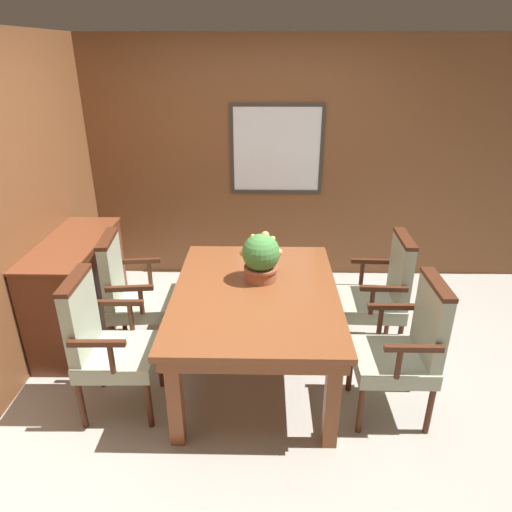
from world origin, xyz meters
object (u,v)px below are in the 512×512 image
object	(u,v)px
chair_left_far	(131,291)
chair_right_far	(381,291)
sideboard_cabinet	(79,290)
potted_plant	(261,257)
dining_table	(256,302)
chair_right_near	(406,346)
chair_left_near	(105,341)

from	to	relation	value
chair_left_far	chair_right_far	xyz separation A→B (m)	(2.00, 0.04, 0.00)
chair_left_far	sideboard_cabinet	world-z (taller)	chair_left_far
chair_right_far	sideboard_cabinet	size ratio (longest dim) A/B	0.86
potted_plant	chair_left_far	bearing A→B (deg)	171.91
chair_right_far	chair_left_far	bearing A→B (deg)	-87.01
dining_table	potted_plant	world-z (taller)	potted_plant
dining_table	chair_right_near	world-z (taller)	chair_right_near
dining_table	potted_plant	bearing A→B (deg)	77.84
chair_left_far	chair_left_near	bearing A→B (deg)	175.09
chair_right_far	sideboard_cabinet	distance (m)	2.50
dining_table	sideboard_cabinet	bearing A→B (deg)	161.93
dining_table	chair_left_near	size ratio (longest dim) A/B	1.56
chair_left_far	potted_plant	distance (m)	1.11
chair_left_far	chair_right_far	world-z (taller)	same
dining_table	chair_left_far	xyz separation A→B (m)	(-1.00, 0.32, -0.10)
chair_left_far	chair_left_near	distance (m)	0.69
chair_right_far	chair_right_near	world-z (taller)	same
dining_table	sideboard_cabinet	xyz separation A→B (m)	(-1.50, 0.49, -0.19)
chair_left_near	potted_plant	distance (m)	1.22
dining_table	chair_right_far	size ratio (longest dim) A/B	1.56
chair_right_near	potted_plant	world-z (taller)	potted_plant
chair_left_far	sideboard_cabinet	distance (m)	0.54
chair_left_near	chair_right_far	xyz separation A→B (m)	(1.99, 0.72, 0.00)
chair_right_far	chair_left_near	bearing A→B (deg)	-68.07
chair_right_near	potted_plant	distance (m)	1.16
chair_left_near	potted_plant	size ratio (longest dim) A/B	2.70
chair_right_near	sideboard_cabinet	size ratio (longest dim) A/B	0.86
potted_plant	chair_right_far	bearing A→B (deg)	10.81
chair_left_near	sideboard_cabinet	world-z (taller)	chair_left_near
dining_table	chair_right_near	distance (m)	1.07
chair_right_far	sideboard_cabinet	bearing A→B (deg)	-91.14
chair_right_near	potted_plant	size ratio (longest dim) A/B	2.70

